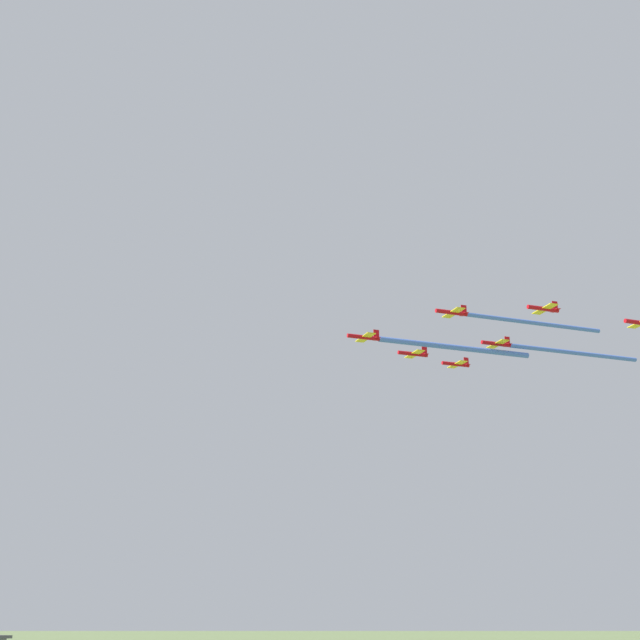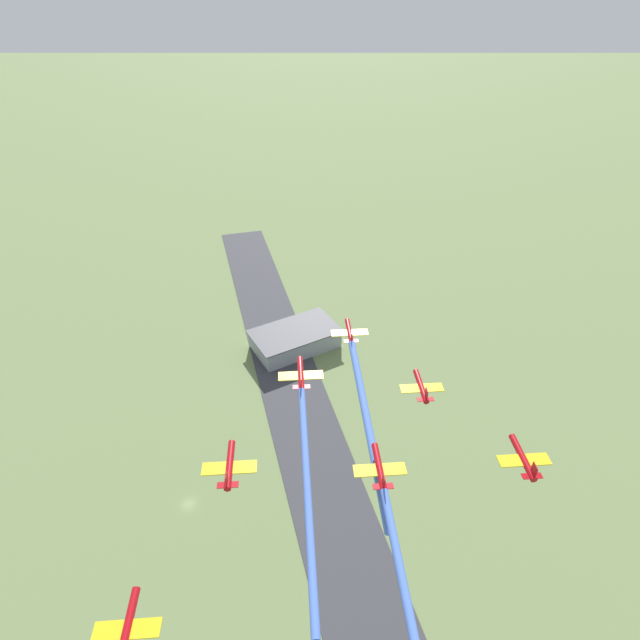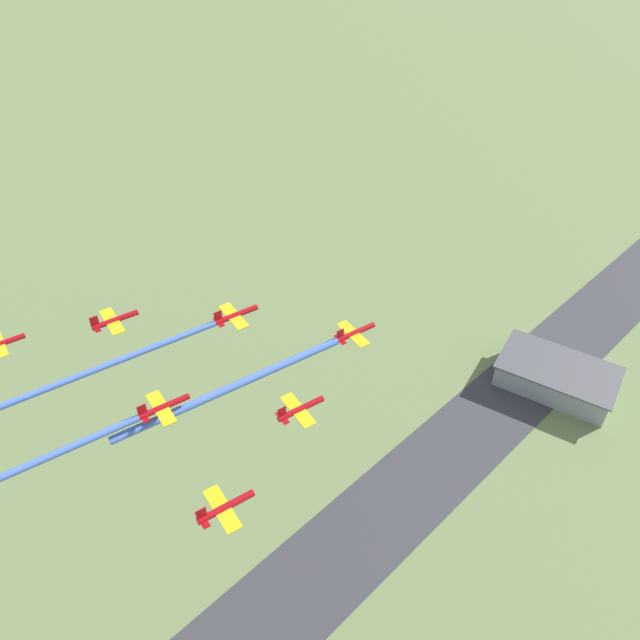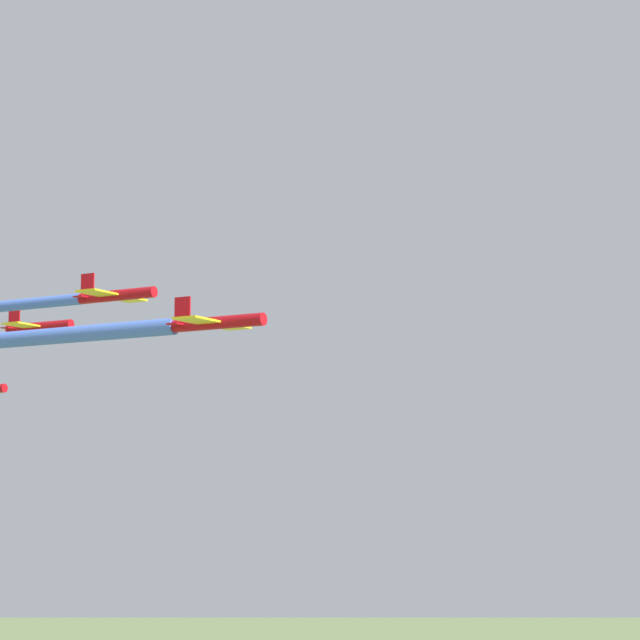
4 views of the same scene
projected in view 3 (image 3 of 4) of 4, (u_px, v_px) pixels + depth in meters
ground_plane at (298, 413)px, 197.76m from camera, size 3000.00×3000.00×0.00m
runway_strip at (345, 550)px, 162.02m from camera, size 132.76×421.85×0.20m
hangar at (556, 376)px, 204.21m from camera, size 37.25×21.65×8.68m
jet_0 at (354, 333)px, 113.13m from camera, size 7.89×8.08×2.77m
jet_1 at (235, 315)px, 109.22m from camera, size 7.89×8.08×2.77m
jet_2 at (299, 409)px, 98.24m from camera, size 7.89×8.08×2.77m
jet_3 at (113, 321)px, 108.79m from camera, size 7.89×8.08×2.77m
jet_4 at (162, 407)px, 96.54m from camera, size 7.89×8.08×2.77m
jet_5 at (224, 508)px, 82.57m from camera, size 7.89×8.08×2.77m
smoke_trail_0 at (233, 387)px, 102.95m from camera, size 19.28×38.02×1.34m
smoke_trail_1 at (108, 365)px, 99.84m from camera, size 17.34×34.44×1.05m
smoke_trail_4 at (5, 476)px, 86.92m from camera, size 17.92×35.52×1.12m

